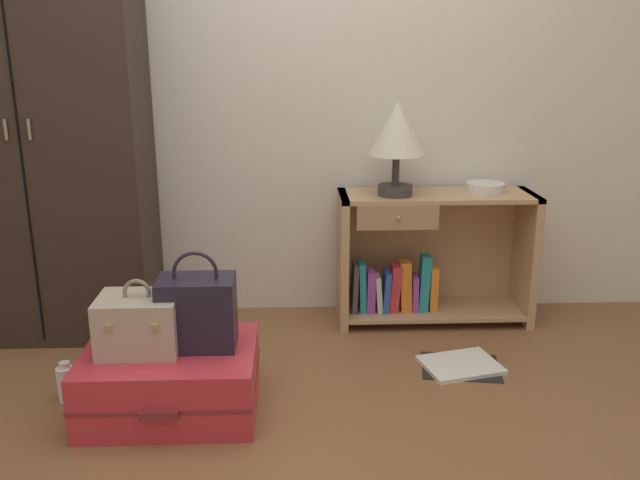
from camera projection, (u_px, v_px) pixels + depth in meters
ground_plane at (293, 468)px, 2.27m from camera, size 9.00×9.00×0.00m
back_wall at (289, 62)px, 3.34m from camera, size 6.40×0.10×2.60m
wardrobe at (37, 123)px, 3.09m from camera, size 0.97×0.47×2.07m
bookshelf at (425, 259)px, 3.42m from camera, size 0.98×0.34×0.67m
table_lamp at (397, 133)px, 3.19m from camera, size 0.28×0.28×0.45m
bowl at (485, 187)px, 3.34m from camera, size 0.19×0.19×0.05m
suitcase_large at (171, 380)px, 2.60m from camera, size 0.67×0.52×0.26m
train_case at (139, 323)px, 2.53m from camera, size 0.30×0.24×0.29m
handbag at (197, 311)px, 2.56m from camera, size 0.29×0.19×0.38m
bottle at (66, 383)px, 2.68m from camera, size 0.07×0.07×0.17m
open_book_on_floor at (461, 365)px, 2.97m from camera, size 0.38×0.33×0.02m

